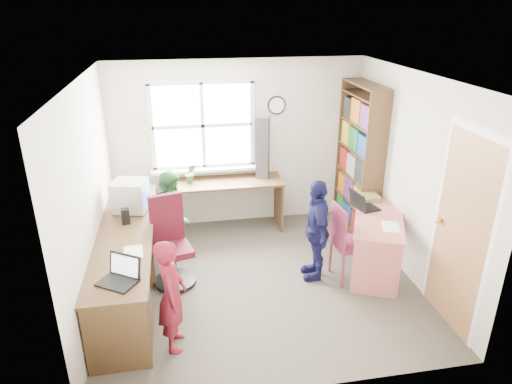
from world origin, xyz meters
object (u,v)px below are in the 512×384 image
laptop_right (362,204)px  person_green (173,216)px  right_desk (378,232)px  laptop_left (121,275)px  l_desk (144,271)px  swivel_chair (171,246)px  crt_monitor (130,196)px  person_red (172,295)px  bookshelf (359,162)px  potted_plant (191,174)px  cd_tower (263,148)px  wooden_chair (346,240)px  person_navy (316,230)px

laptop_right → person_green: size_ratio=0.32×
right_desk → laptop_left: 3.06m
l_desk → swivel_chair: 0.56m
laptop_left → laptop_right: size_ratio=1.10×
right_desk → crt_monitor: (-2.92, 0.63, 0.43)m
person_red → right_desk: bearing=-66.1°
bookshelf → potted_plant: (-2.36, 0.26, -0.11)m
cd_tower → l_desk: bearing=-112.7°
swivel_chair → wooden_chair: size_ratio=1.12×
laptop_left → person_green: person_green is taller
bookshelf → crt_monitor: bookshelf is taller
bookshelf → person_red: 3.44m
crt_monitor → person_navy: person_navy is taller
swivel_chair → laptop_right: 2.40m
laptop_right → person_navy: 0.77m
crt_monitor → laptop_right: size_ratio=1.17×
laptop_left → potted_plant: 2.45m
person_red → person_green: person_green is taller
potted_plant → person_green: (-0.26, -0.73, -0.29)m
bookshelf → person_red: (-2.66, -2.13, -0.43)m
right_desk → potted_plant: 2.63m
person_green → person_navy: 1.80m
crt_monitor → potted_plant: crt_monitor is taller
laptop_right → person_green: person_green is taller
swivel_chair → cd_tower: cd_tower is taller
right_desk → potted_plant: size_ratio=4.82×
right_desk → person_navy: bearing=-154.8°
l_desk → laptop_left: bearing=-103.6°
laptop_left → person_red: bearing=25.1°
right_desk → person_navy: (-0.79, -0.02, 0.12)m
person_green → swivel_chair: bearing=-170.8°
right_desk → person_red: size_ratio=1.17×
laptop_left → cd_tower: bearing=86.2°
right_desk → laptop_left: bearing=-138.8°
right_desk → swivel_chair: bearing=-160.3°
potted_plant → person_navy: 2.02m
wooden_chair → cd_tower: cd_tower is taller
swivel_chair → cd_tower: 2.00m
potted_plant → person_green: bearing=-110.0°
wooden_chair → crt_monitor: size_ratio=2.09×
person_green → right_desk: bearing=-92.7°
person_navy → l_desk: bearing=-77.1°
l_desk → laptop_left: (-0.15, -0.60, 0.35)m
crt_monitor → potted_plant: 1.10m
person_red → person_navy: size_ratio=0.91×
l_desk → swivel_chair: swivel_chair is taller
bookshelf → swivel_chair: bookshelf is taller
laptop_right → right_desk: bearing=-176.0°
cd_tower → person_navy: bearing=-57.1°
l_desk → swivel_chair: size_ratio=2.76×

